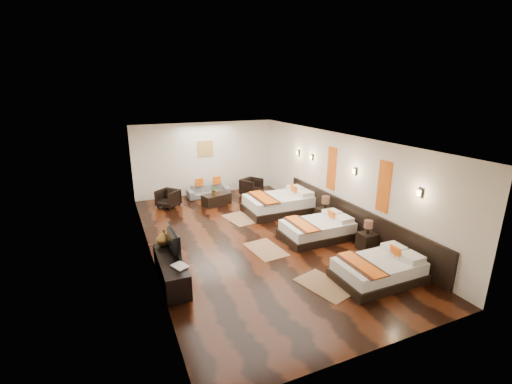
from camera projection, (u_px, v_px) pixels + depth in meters
name	position (u px, v px, depth m)	size (l,w,h in m)	color
floor	(253.00, 238.00, 9.70)	(5.50, 9.50, 0.01)	black
ceiling	(253.00, 139.00, 8.89)	(5.50, 9.50, 0.01)	white
back_wall	(206.00, 159.00, 13.47)	(5.50, 0.01, 2.80)	silver
left_wall	(147.00, 204.00, 8.25)	(0.01, 9.50, 2.80)	silver
right_wall	(337.00, 180.00, 10.34)	(0.01, 9.50, 2.80)	silver
headboard_panel	(351.00, 219.00, 9.90)	(0.08, 6.60, 0.90)	black
bed_near	(379.00, 269.00, 7.56)	(1.89, 1.19, 0.72)	black
bed_mid	(318.00, 229.00, 9.69)	(1.96, 1.23, 0.75)	black
bed_far	(280.00, 203.00, 11.71)	(2.33, 1.46, 0.89)	black
nightstand_a	(367.00, 239.00, 8.96)	(0.41, 0.41, 0.81)	black
nightstand_b	(325.00, 214.00, 10.63)	(0.46, 0.46, 0.90)	black
jute_mat_near	(325.00, 285.00, 7.39)	(0.75, 1.20, 0.01)	#8E6948
jute_mat_mid	(266.00, 249.00, 9.03)	(0.75, 1.20, 0.01)	#8E6948
jute_mat_far	(240.00, 219.00, 11.14)	(0.75, 1.20, 0.01)	#8E6948
tv_console	(171.00, 270.00, 7.47)	(0.50, 1.80, 0.55)	black
tv	(170.00, 242.00, 7.54)	(0.98, 0.13, 0.56)	black
book	(175.00, 269.00, 6.96)	(0.26, 0.35, 0.03)	black
figurine	(164.00, 238.00, 7.98)	(0.36, 0.36, 0.38)	brown
sofa	(208.00, 191.00, 13.35)	(1.61, 0.63, 0.47)	slate
armchair_left	(168.00, 198.00, 12.19)	(0.67, 0.69, 0.63)	black
armchair_right	(251.00, 187.00, 13.57)	(0.70, 0.72, 0.66)	black
coffee_table	(216.00, 199.00, 12.43)	(1.00, 0.50, 0.40)	black
table_plant	(214.00, 190.00, 12.31)	(0.26, 0.22, 0.29)	#2B5B1E
orange_panel_a	(384.00, 187.00, 8.58)	(0.04, 0.40, 1.30)	#D86014
orange_panel_b	(332.00, 168.00, 10.51)	(0.04, 0.40, 1.30)	#D86014
sconce_near	(420.00, 193.00, 7.56)	(0.07, 0.12, 0.18)	black
sconce_mid	(355.00, 171.00, 9.49)	(0.07, 0.12, 0.18)	black
sconce_far	(312.00, 157.00, 11.43)	(0.07, 0.12, 0.18)	black
sconce_lounge	(298.00, 153.00, 12.22)	(0.07, 0.12, 0.18)	black
gold_artwork	(205.00, 149.00, 13.34)	(0.60, 0.04, 0.60)	#AD873F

